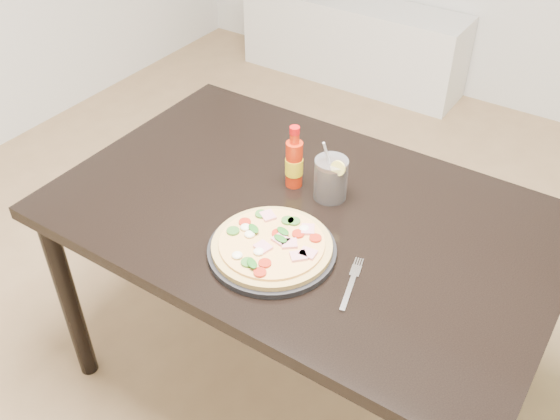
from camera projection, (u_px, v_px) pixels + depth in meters
The scene contains 8 objects.
floor at pixel (272, 344), 2.32m from camera, with size 4.50×4.50×0.00m, color #9E7A51.
dining_table at pixel (303, 232), 1.80m from camera, with size 1.40×0.90×0.75m.
plate at pixel (272, 250), 1.60m from camera, with size 0.33×0.33×0.02m, color black.
pizza at pixel (272, 244), 1.59m from camera, with size 0.31×0.31×0.03m.
hot_sauce_bottle at pixel (294, 163), 1.79m from camera, with size 0.06×0.06×0.20m.
cola_cup at pixel (331, 180), 1.76m from camera, with size 0.10×0.10×0.18m.
fork at pixel (352, 282), 1.52m from camera, with size 0.07×0.19×0.00m.
media_console at pixel (352, 41), 3.86m from camera, with size 1.40×0.34×0.50m, color white.
Camera 1 is at (0.85, -1.23, 1.84)m, focal length 40.00 mm.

